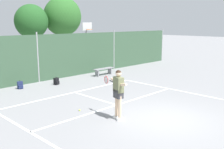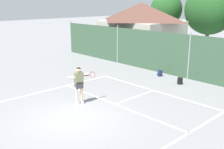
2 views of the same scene
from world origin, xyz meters
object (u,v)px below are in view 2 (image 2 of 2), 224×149
at_px(tennis_player, 79,82).
at_px(backpack_navy, 160,73).
at_px(backpack_black, 180,81).
at_px(tennis_ball, 101,93).

distance_m(tennis_player, backpack_navy, 7.01).
bearing_deg(backpack_navy, tennis_player, -86.62).
relative_size(tennis_player, backpack_navy, 4.01).
height_order(tennis_player, backpack_navy, tennis_player).
distance_m(tennis_player, backpack_black, 6.61).
height_order(tennis_player, backpack_black, tennis_player).
bearing_deg(backpack_black, backpack_navy, 163.46).
relative_size(tennis_ball, backpack_navy, 0.14).
bearing_deg(backpack_black, tennis_player, -103.46).
xyz_separation_m(backpack_navy, backpack_black, (1.93, -0.57, 0.00)).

